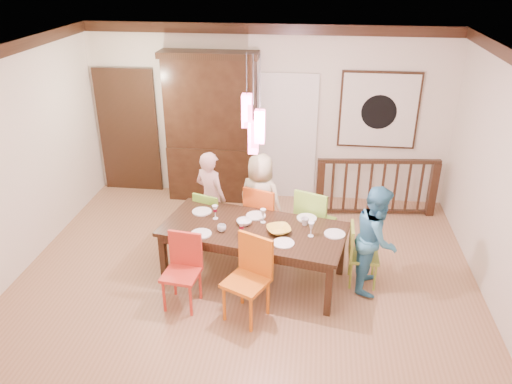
# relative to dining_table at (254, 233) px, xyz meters

# --- Properties ---
(floor) EXTENTS (6.00, 6.00, 0.00)m
(floor) POSITION_rel_dining_table_xyz_m (-0.10, 0.05, -0.67)
(floor) COLOR #9D6F4C
(floor) RESTS_ON ground
(ceiling) EXTENTS (6.00, 6.00, 0.00)m
(ceiling) POSITION_rel_dining_table_xyz_m (-0.10, 0.05, 2.23)
(ceiling) COLOR white
(ceiling) RESTS_ON wall_back
(wall_back) EXTENTS (6.00, 0.00, 6.00)m
(wall_back) POSITION_rel_dining_table_xyz_m (-0.10, 2.55, 0.78)
(wall_back) COLOR beige
(wall_back) RESTS_ON floor
(wall_left) EXTENTS (0.00, 5.00, 5.00)m
(wall_left) POSITION_rel_dining_table_xyz_m (-3.10, 0.05, 0.78)
(wall_left) COLOR beige
(wall_left) RESTS_ON floor
(wall_right) EXTENTS (0.00, 5.00, 5.00)m
(wall_right) POSITION_rel_dining_table_xyz_m (2.90, 0.05, 0.78)
(wall_right) COLOR beige
(wall_right) RESTS_ON floor
(crown_molding) EXTENTS (6.00, 5.00, 0.16)m
(crown_molding) POSITION_rel_dining_table_xyz_m (-0.10, 0.05, 2.15)
(crown_molding) COLOR black
(crown_molding) RESTS_ON wall_back
(panel_door) EXTENTS (1.04, 0.07, 2.24)m
(panel_door) POSITION_rel_dining_table_xyz_m (-2.50, 2.50, 0.38)
(panel_door) COLOR black
(panel_door) RESTS_ON wall_back
(white_doorway) EXTENTS (0.97, 0.05, 2.22)m
(white_doorway) POSITION_rel_dining_table_xyz_m (0.25, 2.51, 0.38)
(white_doorway) COLOR silver
(white_doorway) RESTS_ON wall_back
(painting) EXTENTS (1.25, 0.06, 1.25)m
(painting) POSITION_rel_dining_table_xyz_m (1.70, 2.51, 0.93)
(painting) COLOR black
(painting) RESTS_ON wall_back
(pendant_cluster) EXTENTS (0.27, 0.21, 1.14)m
(pendant_cluster) POSITION_rel_dining_table_xyz_m (0.00, -0.00, 1.43)
(pendant_cluster) COLOR #EA4678
(pendant_cluster) RESTS_ON ceiling
(dining_table) EXTENTS (2.45, 1.47, 0.75)m
(dining_table) POSITION_rel_dining_table_xyz_m (0.00, 0.00, 0.00)
(dining_table) COLOR black
(dining_table) RESTS_ON floor
(chair_far_left) EXTENTS (0.50, 0.50, 0.87)m
(chair_far_left) POSITION_rel_dining_table_xyz_m (-0.69, 0.76, -0.18)
(chair_far_left) COLOR #83CE3A
(chair_far_left) RESTS_ON floor
(chair_far_mid) EXTENTS (0.58, 0.58, 1.01)m
(chair_far_mid) POSITION_rel_dining_table_xyz_m (0.06, 0.76, -0.10)
(chair_far_mid) COLOR #D35218
(chair_far_mid) RESTS_ON floor
(chair_far_right) EXTENTS (0.60, 0.60, 1.03)m
(chair_far_right) POSITION_rel_dining_table_xyz_m (0.77, 0.70, -0.09)
(chair_far_right) COLOR #8CCB41
(chair_far_right) RESTS_ON floor
(chair_near_left) EXTENTS (0.46, 0.46, 0.91)m
(chair_near_left) POSITION_rel_dining_table_xyz_m (-0.78, -0.67, -0.15)
(chair_near_left) COLOR red
(chair_near_left) RESTS_ON floor
(chair_near_mid) EXTENTS (0.60, 0.60, 1.00)m
(chair_near_mid) POSITION_rel_dining_table_xyz_m (0.02, -0.80, -0.10)
(chair_near_mid) COLOR orange
(chair_near_mid) RESTS_ON floor
(chair_end_right) EXTENTS (0.38, 0.38, 0.82)m
(chair_end_right) POSITION_rel_dining_table_xyz_m (1.40, 0.05, -0.20)
(chair_end_right) COLOR olive
(chair_end_right) RESTS_ON floor
(china_hutch) EXTENTS (1.58, 0.46, 2.50)m
(china_hutch) POSITION_rel_dining_table_xyz_m (-1.00, 2.34, 0.58)
(china_hutch) COLOR black
(china_hutch) RESTS_ON floor
(balustrade) EXTENTS (1.94, 0.28, 0.96)m
(balustrade) POSITION_rel_dining_table_xyz_m (1.73, 2.00, -0.17)
(balustrade) COLOR black
(balustrade) RESTS_ON floor
(person_far_left) EXTENTS (0.61, 0.54, 1.40)m
(person_far_left) POSITION_rel_dining_table_xyz_m (-0.73, 0.88, 0.03)
(person_far_left) COLOR #FEC2C1
(person_far_left) RESTS_ON floor
(person_far_mid) EXTENTS (0.78, 0.65, 1.38)m
(person_far_mid) POSITION_rel_dining_table_xyz_m (-0.02, 0.91, 0.02)
(person_far_mid) COLOR beige
(person_far_mid) RESTS_ON floor
(person_end_right) EXTENTS (0.65, 0.77, 1.39)m
(person_end_right) POSITION_rel_dining_table_xyz_m (1.53, 0.02, 0.02)
(person_end_right) COLOR teal
(person_end_right) RESTS_ON floor
(serving_bowl) EXTENTS (0.38, 0.38, 0.07)m
(serving_bowl) POSITION_rel_dining_table_xyz_m (0.32, -0.08, 0.11)
(serving_bowl) COLOR gold
(serving_bowl) RESTS_ON dining_table
(small_bowl) EXTENTS (0.25, 0.25, 0.06)m
(small_bowl) POSITION_rel_dining_table_xyz_m (-0.13, 0.07, 0.11)
(small_bowl) COLOR white
(small_bowl) RESTS_ON dining_table
(cup_left) EXTENTS (0.15, 0.15, 0.09)m
(cup_left) POSITION_rel_dining_table_xyz_m (-0.38, -0.14, 0.12)
(cup_left) COLOR silver
(cup_left) RESTS_ON dining_table
(cup_right) EXTENTS (0.14, 0.14, 0.10)m
(cup_right) POSITION_rel_dining_table_xyz_m (0.64, 0.15, 0.13)
(cup_right) COLOR silver
(cup_right) RESTS_ON dining_table
(plate_far_left) EXTENTS (0.26, 0.26, 0.01)m
(plate_far_left) POSITION_rel_dining_table_xyz_m (-0.74, 0.33, 0.08)
(plate_far_left) COLOR white
(plate_far_left) RESTS_ON dining_table
(plate_far_mid) EXTENTS (0.26, 0.26, 0.01)m
(plate_far_mid) POSITION_rel_dining_table_xyz_m (-0.01, 0.31, 0.08)
(plate_far_mid) COLOR white
(plate_far_mid) RESTS_ON dining_table
(plate_far_right) EXTENTS (0.26, 0.26, 0.01)m
(plate_far_right) POSITION_rel_dining_table_xyz_m (0.66, 0.32, 0.08)
(plate_far_right) COLOR white
(plate_far_right) RESTS_ON dining_table
(plate_near_left) EXTENTS (0.26, 0.26, 0.01)m
(plate_near_left) POSITION_rel_dining_table_xyz_m (-0.62, -0.24, 0.08)
(plate_near_left) COLOR white
(plate_near_left) RESTS_ON dining_table
(plate_near_mid) EXTENTS (0.26, 0.26, 0.01)m
(plate_near_mid) POSITION_rel_dining_table_xyz_m (0.40, -0.33, 0.08)
(plate_near_mid) COLOR white
(plate_near_mid) RESTS_ON dining_table
(plate_end_right) EXTENTS (0.26, 0.26, 0.01)m
(plate_end_right) POSITION_rel_dining_table_xyz_m (1.01, -0.05, 0.08)
(plate_end_right) COLOR white
(plate_end_right) RESTS_ON dining_table
(wine_glass_a) EXTENTS (0.08, 0.08, 0.19)m
(wine_glass_a) POSITION_rel_dining_table_xyz_m (-0.52, 0.18, 0.17)
(wine_glass_a) COLOR #590C19
(wine_glass_a) RESTS_ON dining_table
(wine_glass_b) EXTENTS (0.08, 0.08, 0.19)m
(wine_glass_b) POSITION_rel_dining_table_xyz_m (0.10, 0.15, 0.17)
(wine_glass_b) COLOR silver
(wine_glass_b) RESTS_ON dining_table
(wine_glass_c) EXTENTS (0.08, 0.08, 0.19)m
(wine_glass_c) POSITION_rel_dining_table_xyz_m (-0.12, -0.22, 0.17)
(wine_glass_c) COLOR #590C19
(wine_glass_c) RESTS_ON dining_table
(wine_glass_d) EXTENTS (0.08, 0.08, 0.19)m
(wine_glass_d) POSITION_rel_dining_table_xyz_m (0.72, -0.12, 0.17)
(wine_glass_d) COLOR silver
(wine_glass_d) RESTS_ON dining_table
(napkin) EXTENTS (0.18, 0.14, 0.01)m
(napkin) POSITION_rel_dining_table_xyz_m (0.02, -0.37, 0.08)
(napkin) COLOR #D83359
(napkin) RESTS_ON dining_table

